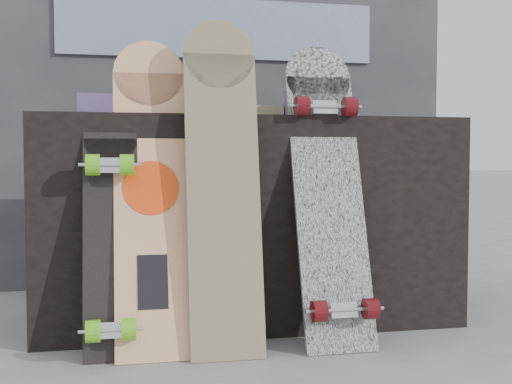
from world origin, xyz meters
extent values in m
plane|color=slate|center=(0.00, 0.00, 0.00)|extent=(60.00, 60.00, 0.00)
cube|color=black|center=(0.00, 0.50, 0.40)|extent=(1.60, 0.60, 0.80)
cube|color=#313136|center=(0.00, 1.35, 1.10)|extent=(2.40, 0.20, 2.20)
cube|color=navy|center=(0.00, 1.24, 1.30)|extent=(1.60, 0.02, 0.30)
cube|color=#3E2F61|center=(-0.56, 0.64, 0.85)|extent=(0.18, 0.12, 0.10)
cube|color=#3E2F61|center=(0.23, 0.49, 0.86)|extent=(0.14, 0.14, 0.12)
cube|color=#D1B78C|center=(0.05, 0.58, 0.83)|extent=(0.22, 0.10, 0.06)
cube|color=beige|center=(-0.39, 0.14, 0.47)|extent=(0.24, 0.27, 0.94)
cylinder|color=beige|center=(-0.39, 0.27, 0.94)|extent=(0.24, 0.08, 0.24)
cylinder|color=#FF4510|center=(-0.39, 0.15, 0.55)|extent=(0.19, 0.05, 0.18)
cube|color=black|center=(-0.39, 0.07, 0.25)|extent=(0.10, 0.05, 0.17)
cube|color=#C7B488|center=(-0.16, 0.08, 0.50)|extent=(0.24, 0.21, 1.00)
cylinder|color=#C7B488|center=(-0.16, 0.18, 1.00)|extent=(0.24, 0.06, 0.24)
cube|color=silver|center=(0.22, 0.13, 0.47)|extent=(0.25, 0.32, 0.95)
cylinder|color=silver|center=(0.22, 0.28, 0.94)|extent=(0.25, 0.09, 0.24)
cube|color=silver|center=(0.22, -0.02, 0.14)|extent=(0.09, 0.04, 0.06)
cylinder|color=#4D0B10|center=(0.14, -0.04, 0.15)|extent=(0.04, 0.07, 0.07)
cylinder|color=#4D0B10|center=(0.31, -0.04, 0.15)|extent=(0.05, 0.07, 0.07)
cube|color=silver|center=(0.22, 0.20, 0.82)|extent=(0.09, 0.04, 0.06)
cylinder|color=#4D0B10|center=(0.14, 0.18, 0.83)|extent=(0.04, 0.07, 0.07)
cylinder|color=#4D0B10|center=(0.31, 0.18, 0.83)|extent=(0.05, 0.07, 0.07)
cube|color=black|center=(-0.52, 0.12, 0.36)|extent=(0.18, 0.18, 0.71)
cylinder|color=black|center=(-0.52, 0.20, 0.71)|extent=(0.18, 0.05, 0.18)
cube|color=silver|center=(-0.52, 0.02, 0.11)|extent=(0.09, 0.04, 0.06)
cylinder|color=#62BE1A|center=(-0.58, 0.00, 0.11)|extent=(0.04, 0.07, 0.07)
cylinder|color=#62BE1A|center=(-0.47, 0.00, 0.11)|extent=(0.05, 0.07, 0.07)
cube|color=silver|center=(-0.52, 0.14, 0.62)|extent=(0.09, 0.04, 0.06)
cylinder|color=#62BE1A|center=(-0.58, 0.12, 0.62)|extent=(0.04, 0.07, 0.07)
cylinder|color=#62BE1A|center=(-0.47, 0.12, 0.62)|extent=(0.05, 0.07, 0.07)
camera|label=1|loc=(-0.48, -2.01, 0.65)|focal=45.00mm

